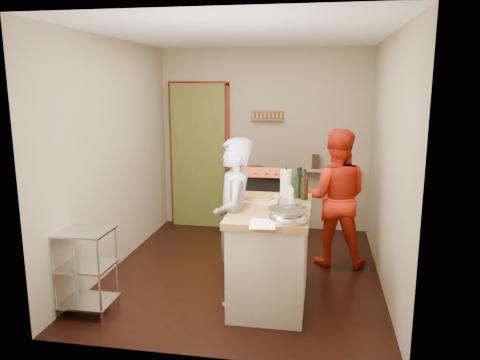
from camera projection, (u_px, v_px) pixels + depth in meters
name	position (u px, v px, depth m)	size (l,w,h in m)	color
floor	(244.00, 271.00, 5.33)	(3.50, 3.50, 0.00)	black
back_wall	(221.00, 150.00, 6.93)	(3.00, 0.44, 2.60)	tan
left_wall	(114.00, 155.00, 5.33)	(0.04, 3.50, 2.60)	tan
right_wall	(387.00, 162.00, 4.82)	(0.04, 3.50, 2.60)	tan
ceiling	(244.00, 33.00, 4.81)	(3.00, 3.50, 0.02)	white
stove	(264.00, 202.00, 6.61)	(0.60, 0.63, 1.00)	black
wire_shelving	(86.00, 267.00, 4.30)	(0.48, 0.40, 0.80)	silver
island	(271.00, 251.00, 4.55)	(0.74, 1.36, 1.25)	beige
person_stripe	(234.00, 222.00, 4.46)	(0.59, 0.38, 1.61)	#AAAAAF
person_red	(335.00, 198.00, 5.41)	(0.78, 0.61, 1.60)	#B71E0C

